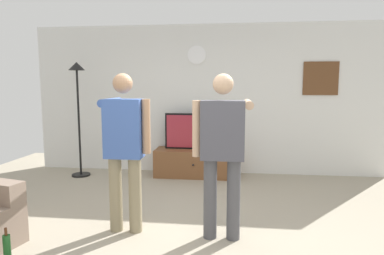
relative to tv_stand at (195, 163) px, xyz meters
name	(u,v)px	position (x,y,z in m)	size (l,w,h in m)	color
ground_plane	(183,244)	(0.16, -2.60, -0.24)	(8.40, 8.40, 0.00)	#9E937F
back_wall	(206,100)	(0.16, 0.35, 1.11)	(6.40, 0.10, 2.70)	silver
tv_stand	(195,163)	(0.00, 0.00, 0.00)	(1.41, 0.56, 0.48)	brown
television	(195,131)	(0.00, 0.05, 0.56)	(1.07, 0.07, 0.64)	black
wall_clock	(197,55)	(0.00, 0.29, 1.91)	(0.33, 0.33, 0.03)	white
framed_picture	(321,78)	(2.17, 0.30, 1.49)	(0.59, 0.04, 0.58)	brown
floor_lamp	(78,95)	(-2.03, -0.23, 1.20)	(0.32, 0.32, 2.01)	black
person_standing_nearer_lamp	(125,144)	(-0.51, -2.35, 0.74)	(0.58, 0.78, 1.74)	gray
person_standing_nearer_couch	(222,146)	(0.55, -2.40, 0.75)	(0.62, 0.78, 1.73)	#4C4C51
beverage_bottle	(7,249)	(-1.37, -3.15, -0.10)	(0.07, 0.07, 0.34)	#1E5923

